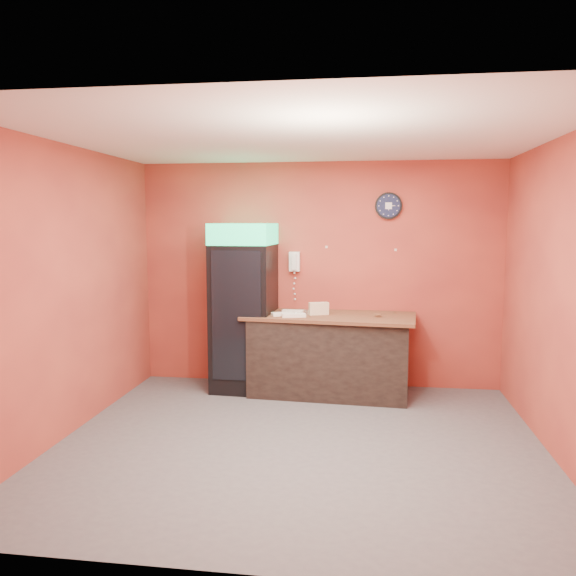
# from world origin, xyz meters

# --- Properties ---
(floor) EXTENTS (4.50, 4.50, 0.00)m
(floor) POSITION_xyz_m (0.00, 0.00, 0.00)
(floor) COLOR #47474C
(floor) RESTS_ON ground
(back_wall) EXTENTS (4.50, 0.02, 2.80)m
(back_wall) POSITION_xyz_m (0.00, 2.00, 1.40)
(back_wall) COLOR #BA4834
(back_wall) RESTS_ON floor
(left_wall) EXTENTS (0.02, 4.00, 2.80)m
(left_wall) POSITION_xyz_m (-2.25, 0.00, 1.40)
(left_wall) COLOR #BA4834
(left_wall) RESTS_ON floor
(right_wall) EXTENTS (0.02, 4.00, 2.80)m
(right_wall) POSITION_xyz_m (2.25, 0.00, 1.40)
(right_wall) COLOR #BA4834
(right_wall) RESTS_ON floor
(ceiling) EXTENTS (4.50, 4.00, 0.02)m
(ceiling) POSITION_xyz_m (0.00, 0.00, 2.80)
(ceiling) COLOR white
(ceiling) RESTS_ON back_wall
(beverage_cooler) EXTENTS (0.74, 0.76, 2.04)m
(beverage_cooler) POSITION_xyz_m (-0.88, 1.60, 1.00)
(beverage_cooler) COLOR black
(beverage_cooler) RESTS_ON floor
(prep_counter) EXTENTS (1.89, 0.93, 0.92)m
(prep_counter) POSITION_xyz_m (0.17, 1.59, 0.46)
(prep_counter) COLOR black
(prep_counter) RESTS_ON floor
(wall_clock) EXTENTS (0.33, 0.06, 0.33)m
(wall_clock) POSITION_xyz_m (0.85, 1.97, 2.26)
(wall_clock) COLOR black
(wall_clock) RESTS_ON back_wall
(wall_phone) EXTENTS (0.13, 0.11, 0.24)m
(wall_phone) POSITION_xyz_m (-0.30, 1.95, 1.57)
(wall_phone) COLOR white
(wall_phone) RESTS_ON back_wall
(butcher_paper) EXTENTS (2.08, 1.08, 0.04)m
(butcher_paper) POSITION_xyz_m (0.17, 1.59, 0.94)
(butcher_paper) COLOR brown
(butcher_paper) RESTS_ON prep_counter
(sub_roll_stack) EXTENTS (0.25, 0.15, 0.15)m
(sub_roll_stack) POSITION_xyz_m (0.04, 1.56, 1.04)
(sub_roll_stack) COLOR beige
(sub_roll_stack) RESTS_ON butcher_paper
(wrapped_sandwich_left) EXTENTS (0.27, 0.21, 0.04)m
(wrapped_sandwich_left) POSITION_xyz_m (-0.38, 1.45, 0.98)
(wrapped_sandwich_left) COLOR white
(wrapped_sandwich_left) RESTS_ON butcher_paper
(wrapped_sandwich_mid) EXTENTS (0.29, 0.17, 0.04)m
(wrapped_sandwich_mid) POSITION_xyz_m (-0.23, 1.37, 0.98)
(wrapped_sandwich_mid) COLOR white
(wrapped_sandwich_mid) RESTS_ON butcher_paper
(wrapped_sandwich_right) EXTENTS (0.26, 0.11, 0.04)m
(wrapped_sandwich_right) POSITION_xyz_m (-0.28, 1.64, 0.98)
(wrapped_sandwich_right) COLOR white
(wrapped_sandwich_right) RESTS_ON butcher_paper
(kitchen_tool) EXTENTS (0.06, 0.06, 0.06)m
(kitchen_tool) POSITION_xyz_m (-0.10, 1.58, 0.99)
(kitchen_tool) COLOR silver
(kitchen_tool) RESTS_ON butcher_paper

